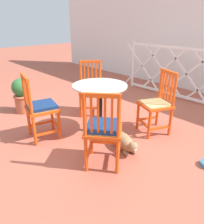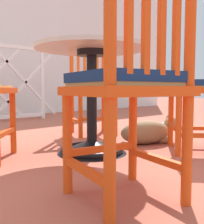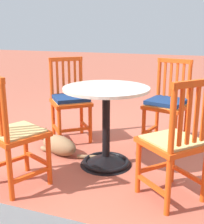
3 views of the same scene
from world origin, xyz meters
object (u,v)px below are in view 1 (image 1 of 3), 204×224
tabby_cat (124,142)px  cafe_table (100,114)px  orange_chair_by_planter (157,104)px  terracotta_planter (22,95)px  orange_chair_near_fence (91,89)px  orange_chair_at_corner (40,108)px  orange_chair_facing_out (103,130)px

tabby_cat → cafe_table: bearing=172.0°
orange_chair_by_planter → terracotta_planter: bearing=-151.5°
tabby_cat → terracotta_planter: (-2.07, -0.42, 0.23)m
cafe_table → orange_chair_near_fence: orange_chair_near_fence is taller
orange_chair_near_fence → terracotta_planter: size_ratio=1.47×
orange_chair_at_corner → terracotta_planter: bearing=169.6°
orange_chair_facing_out → terracotta_planter: orange_chair_facing_out is taller
cafe_table → tabby_cat: 0.59m
tabby_cat → orange_chair_facing_out: bearing=-84.0°
tabby_cat → orange_chair_at_corner: bearing=-147.9°
orange_chair_facing_out → terracotta_planter: bearing=-179.9°
orange_chair_at_corner → tabby_cat: 1.22m
orange_chair_at_corner → orange_chair_by_planter: 1.63m
orange_chair_by_planter → tabby_cat: orange_chair_by_planter is taller
orange_chair_by_planter → terracotta_planter: orange_chair_by_planter is taller
orange_chair_near_fence → tabby_cat: orange_chair_near_fence is taller
cafe_table → orange_chair_by_planter: 0.83m
terracotta_planter → orange_chair_facing_out: bearing=0.1°
orange_chair_facing_out → tabby_cat: 0.55m
orange_chair_facing_out → orange_chair_by_planter: 1.11m
cafe_table → orange_chair_at_corner: orange_chair_at_corner is taller
orange_chair_near_fence → orange_chair_at_corner: (0.22, -1.07, 0.01)m
cafe_table → orange_chair_facing_out: orange_chair_facing_out is taller
orange_chair_facing_out → tabby_cat: bearing=96.0°
cafe_table → orange_chair_by_planter: orange_chair_by_planter is taller
orange_chair_facing_out → orange_chair_at_corner: bearing=-168.9°
orange_chair_facing_out → terracotta_planter: size_ratio=1.47×
orange_chair_at_corner → orange_chair_by_planter: size_ratio=1.00×
cafe_table → orange_chair_facing_out: size_ratio=0.83×
cafe_table → orange_chair_at_corner: (-0.43, -0.70, 0.16)m
orange_chair_near_fence → orange_chair_at_corner: same height
orange_chair_near_fence → terracotta_planter: (-0.86, -0.88, -0.11)m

